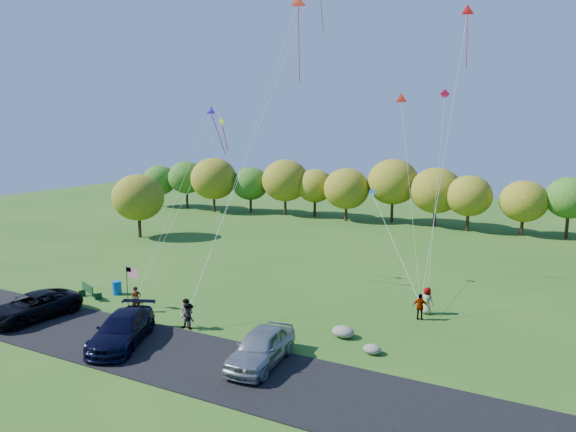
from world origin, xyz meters
name	(u,v)px	position (x,y,z in m)	size (l,w,h in m)	color
ground	(206,327)	(0.00, 0.00, 0.00)	(140.00, 140.00, 0.00)	#245418
asphalt_lane	(161,352)	(0.00, -4.00, 0.03)	(44.00, 6.00, 0.06)	black
treeline	(376,189)	(-0.88, 35.77, 4.68)	(74.98, 27.70, 8.29)	#372014
minivan_dark	(33,306)	(-10.27, -3.88, 0.86)	(2.64, 5.72, 1.59)	black
minivan_navy	(122,329)	(-2.52, -4.18, 0.89)	(2.32, 5.70, 1.65)	black
minivan_silver	(261,347)	(5.48, -2.80, 0.94)	(2.09, 5.19, 1.77)	#979EA1
flyer_a	(136,299)	(-5.52, 0.08, 0.84)	(0.61, 0.40, 1.68)	#4C4C59
flyer_b	(187,314)	(-0.74, -0.80, 0.93)	(0.91, 0.71, 1.87)	#4C4C59
flyer_c	(189,316)	(-0.72, -0.61, 0.77)	(0.99, 0.57, 1.53)	#4C4C59
flyer_d	(420,307)	(11.16, 7.09, 0.83)	(0.97, 0.40, 1.66)	#4C4C59
flyer_e	(427,301)	(11.29, 8.33, 0.88)	(0.86, 0.56, 1.75)	#4C4C59
park_bench	(89,290)	(-10.47, 0.61, 0.56)	(1.84, 0.98, 1.06)	#13351A
trash_barrel	(117,288)	(-9.37, 2.16, 0.49)	(0.65, 0.65, 0.98)	#0B58AE
flag_assembly	(130,277)	(-6.39, 0.53, 2.12)	(1.03, 0.67, 2.79)	black
boulder_near	(343,332)	(7.89, 2.33, 0.33)	(1.30, 1.02, 0.65)	gray
boulder_far	(372,349)	(10.05, 0.99, 0.25)	(0.96, 0.80, 0.50)	slate
kites_aloft	(337,36)	(3.27, 12.12, 18.34)	(17.71, 9.82, 18.28)	red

